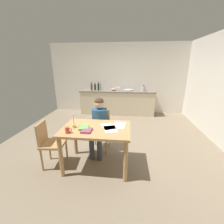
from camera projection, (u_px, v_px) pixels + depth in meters
name	position (u px, v px, depth m)	size (l,w,h in m)	color
ground_plane	(110.00, 141.00, 3.81)	(5.20, 5.20, 0.04)	#7A6B56
wall_back	(118.00, 79.00, 5.87)	(5.20, 0.12, 2.60)	silver
kitchen_counter	(117.00, 102.00, 5.79)	(2.77, 0.64, 0.90)	beige
dining_table	(96.00, 134.00, 2.69)	(1.19, 0.82, 0.78)	tan
chair_at_table	(101.00, 128.00, 3.36)	(0.42, 0.42, 0.87)	tan
person_seated	(99.00, 122.00, 3.16)	(0.34, 0.60, 1.19)	navy
chair_side_empty	(50.00, 142.00, 2.76)	(0.44, 0.44, 0.86)	tan
coffee_mug	(68.00, 130.00, 2.43)	(0.11, 0.07, 0.10)	#D84C3F
candlestick	(74.00, 124.00, 2.64)	(0.06, 0.06, 0.26)	gold
book_magazine	(87.00, 131.00, 2.50)	(0.16, 0.20, 0.03)	#8C3F62
book_cookery	(84.00, 127.00, 2.62)	(0.16, 0.21, 0.03)	#6BA94C
paper_letter	(119.00, 125.00, 2.76)	(0.21, 0.30, 0.00)	white
paper_bill	(110.00, 129.00, 2.60)	(0.21, 0.30, 0.00)	white
paper_envelope	(108.00, 126.00, 2.71)	(0.21, 0.30, 0.00)	white
sink_unit	(128.00, 90.00, 5.61)	(0.36, 0.36, 0.24)	#B2B7BC
bottle_oil	(92.00, 87.00, 5.63)	(0.07, 0.07, 0.30)	#593319
bottle_vinegar	(95.00, 87.00, 5.72)	(0.07, 0.07, 0.26)	black
bottle_wine_red	(98.00, 87.00, 5.61)	(0.07, 0.07, 0.31)	black
bottle_sauce	(100.00, 87.00, 5.77)	(0.07, 0.07, 0.29)	#8C999E
mixing_bowl	(114.00, 89.00, 5.63)	(0.18, 0.18, 0.08)	tan
stovetop_kettle	(143.00, 88.00, 5.52)	(0.18, 0.18, 0.22)	#B7BABF
wine_glass_near_sink	(119.00, 87.00, 5.76)	(0.07, 0.07, 0.15)	silver
wine_glass_by_kettle	(116.00, 87.00, 5.77)	(0.07, 0.07, 0.15)	silver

